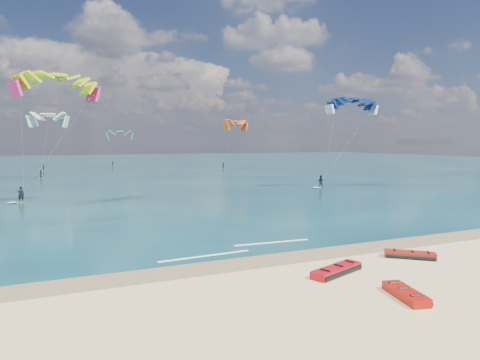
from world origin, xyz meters
The scene contains 10 objects.
ground centered at (0.00, 40.00, 0.00)m, with size 320.00×320.00×0.00m, color tan.
wet_sand_strip centered at (0.00, 3.00, 0.00)m, with size 320.00×2.40×0.01m, color brown.
sea centered at (0.00, 104.00, 0.02)m, with size 320.00×200.00×0.04m, color #092836.
packed_kite_left centered at (3.30, -0.49, 0.00)m, with size 3.38×1.19×0.43m, color #A80910, non-canonical shape.
packed_kite_mid centered at (8.70, 0.22, 0.00)m, with size 2.86×1.14×0.42m, color #9C170A, non-canonical shape.
packed_kite_right centered at (3.91, -4.23, 0.00)m, with size 2.62×1.17×0.42m, color #9C0F06, non-canonical shape.
kitesurfer_main centered at (-9.98, 29.47, 7.16)m, with size 10.50×8.89×14.00m.
kitesurfer_far centered at (26.37, 30.47, 7.14)m, with size 8.55×5.05×13.31m.
shoreline_foam centered at (0.94, 5.63, 0.04)m, with size 10.05×1.86×0.01m.
distant_kites centered at (-11.28, 79.36, 5.65)m, with size 81.37×40.48×13.74m.
Camera 1 is at (-9.07, -16.86, 6.31)m, focal length 32.00 mm.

